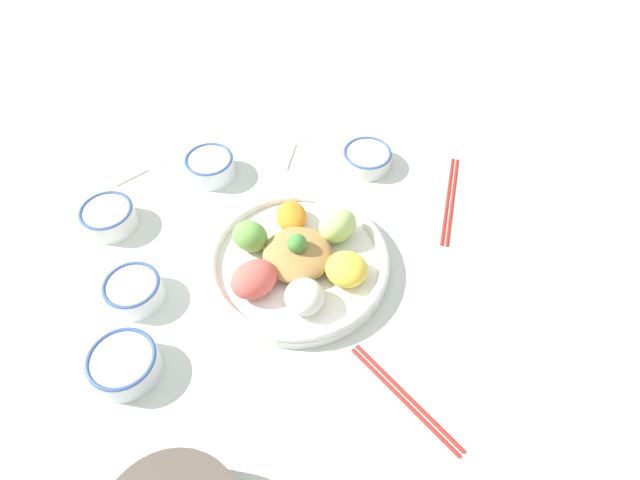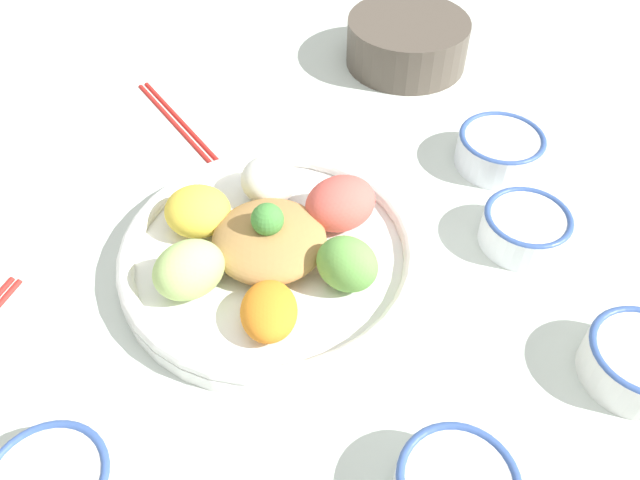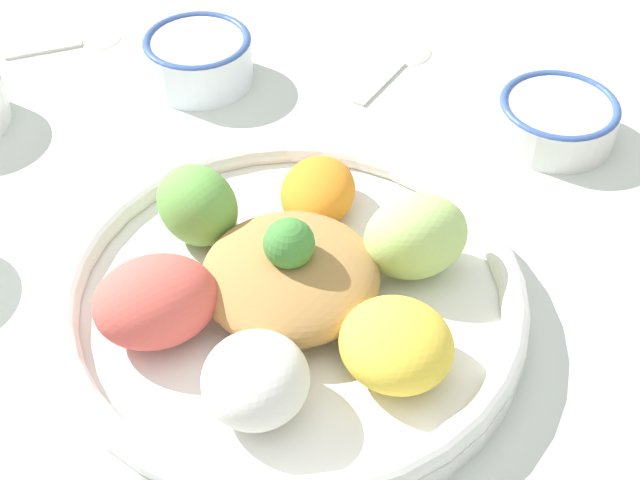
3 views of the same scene
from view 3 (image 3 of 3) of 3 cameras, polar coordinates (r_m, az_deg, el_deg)
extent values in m
plane|color=silver|center=(0.65, 2.14, -4.85)|extent=(2.40, 2.40, 0.00)
cylinder|color=white|center=(0.65, -1.86, -4.24)|extent=(0.34, 0.34, 0.02)
torus|color=white|center=(0.63, -1.89, -3.35)|extent=(0.34, 0.34, 0.02)
ellipsoid|color=#B7DB7A|center=(0.64, 6.16, 0.24)|extent=(0.10, 0.10, 0.06)
ellipsoid|color=orange|center=(0.69, -0.14, 3.14)|extent=(0.08, 0.09, 0.04)
ellipsoid|color=#6BAD4C|center=(0.67, -7.86, 2.21)|extent=(0.08, 0.07, 0.06)
ellipsoid|color=#E55B51|center=(0.61, -10.48, -3.88)|extent=(0.11, 0.11, 0.06)
ellipsoid|color=white|center=(0.56, -4.15, -8.91)|extent=(0.09, 0.09, 0.05)
ellipsoid|color=yellow|center=(0.58, 4.90, -6.67)|extent=(0.09, 0.09, 0.05)
ellipsoid|color=#AD7F47|center=(0.62, -1.92, -2.32)|extent=(0.13, 0.13, 0.04)
sphere|color=#478E3D|center=(0.60, -2.00, -0.21)|extent=(0.04, 0.04, 0.04)
cylinder|color=white|center=(0.87, -7.75, 11.31)|extent=(0.10, 0.10, 0.04)
torus|color=#38569E|center=(0.86, -7.89, 12.48)|extent=(0.10, 0.10, 0.01)
cylinder|color=white|center=(0.86, -7.87, 12.32)|extent=(0.08, 0.08, 0.00)
cylinder|color=white|center=(0.82, 14.88, 7.36)|extent=(0.11, 0.11, 0.04)
torus|color=#38569E|center=(0.81, 15.10, 8.30)|extent=(0.11, 0.11, 0.01)
cylinder|color=white|center=(0.81, 15.06, 8.14)|extent=(0.09, 0.09, 0.00)
cube|color=beige|center=(0.87, 3.86, 10.10)|extent=(0.01, 0.08, 0.01)
ellipsoid|color=beige|center=(0.92, 5.81, 11.94)|extent=(0.04, 0.05, 0.01)
cube|color=beige|center=(0.96, -17.29, 11.66)|extent=(0.06, 0.07, 0.01)
ellipsoid|color=beige|center=(0.96, -13.91, 12.45)|extent=(0.06, 0.06, 0.01)
camera|label=1|loc=(0.39, -149.90, 19.64)|focal=30.00mm
camera|label=2|loc=(0.89, 4.06, 47.54)|focal=35.00mm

